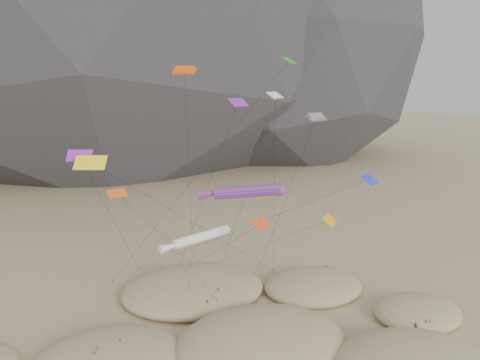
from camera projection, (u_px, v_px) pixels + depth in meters
name	position (u px, v px, depth m)	size (l,w,h in m)	color
dunes	(243.00, 351.00, 41.25)	(52.63, 38.29, 4.04)	#CCB789
dune_grass	(245.00, 356.00, 40.33)	(42.57, 27.14, 1.43)	black
kite_stakes	(201.00, 269.00, 60.71)	(23.55, 7.26, 0.30)	#3F2D1E
rainbow_tube_kite	(244.00, 192.00, 47.99)	(8.35, 12.41, 13.94)	#FD3C1A
white_tube_kite	(198.00, 238.00, 43.72)	(7.38, 12.88, 10.43)	white
orange_parafoil	(184.00, 74.00, 47.99)	(5.04, 12.34, 25.61)	#DE550B
multi_parafoil	(315.00, 120.00, 46.88)	(2.26, 13.55, 20.98)	#FF1A32
delta_kites	(229.00, 158.00, 44.87)	(28.77, 23.58, 26.60)	yellow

